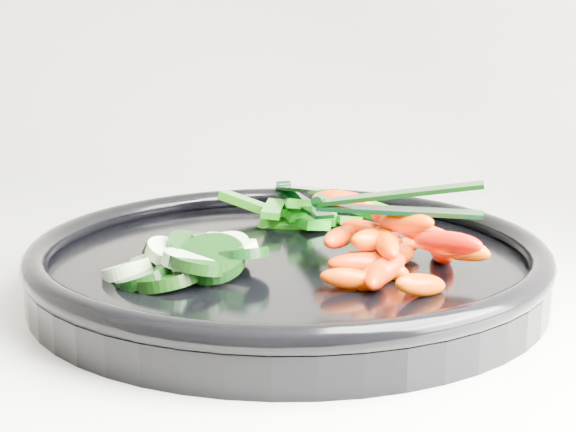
# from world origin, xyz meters

# --- Properties ---
(veggie_tray) EXTENTS (0.48, 0.48, 0.04)m
(veggie_tray) POSITION_xyz_m (0.39, 1.63, 0.95)
(veggie_tray) COLOR black
(veggie_tray) RESTS_ON counter
(cucumber_pile) EXTENTS (0.12, 0.12, 0.04)m
(cucumber_pile) POSITION_xyz_m (0.34, 1.59, 0.96)
(cucumber_pile) COLOR black
(cucumber_pile) RESTS_ON veggie_tray
(carrot_pile) EXTENTS (0.14, 0.14, 0.05)m
(carrot_pile) POSITION_xyz_m (0.47, 1.61, 0.97)
(carrot_pile) COLOR red
(carrot_pile) RESTS_ON veggie_tray
(pepper_pile) EXTENTS (0.15, 0.08, 0.04)m
(pepper_pile) POSITION_xyz_m (0.39, 1.73, 0.96)
(pepper_pile) COLOR #0D6C0A
(pepper_pile) RESTS_ON veggie_tray
(tong_carrot) EXTENTS (0.11, 0.02, 0.02)m
(tong_carrot) POSITION_xyz_m (0.47, 1.61, 1.00)
(tong_carrot) COLOR black
(tong_carrot) RESTS_ON carrot_pile
(tong_pepper) EXTENTS (0.07, 0.11, 0.02)m
(tong_pepper) POSITION_xyz_m (0.38, 1.73, 0.98)
(tong_pepper) COLOR black
(tong_pepper) RESTS_ON pepper_pile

